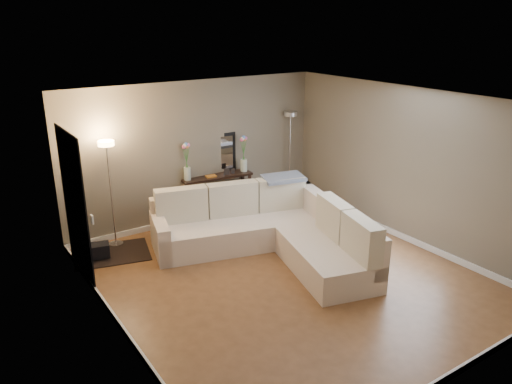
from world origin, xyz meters
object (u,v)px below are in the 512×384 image
sectional_sofa (270,230)px  floor_lamp_lit (109,173)px  floor_lamp_unlit (290,139)px  console_table (213,194)px

sectional_sofa → floor_lamp_lit: (-2.02, 1.63, 0.90)m
floor_lamp_lit → floor_lamp_unlit: 3.75m
console_table → floor_lamp_unlit: (1.79, -0.03, 0.85)m
console_table → floor_lamp_unlit: bearing=-1.0°
floor_lamp_unlit → console_table: bearing=179.0°
sectional_sofa → floor_lamp_unlit: bearing=45.3°
sectional_sofa → console_table: sectional_sofa is taller
floor_lamp_unlit → sectional_sofa: bearing=-134.7°
console_table → floor_lamp_unlit: floor_lamp_unlit is taller
sectional_sofa → console_table: bearing=92.0°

